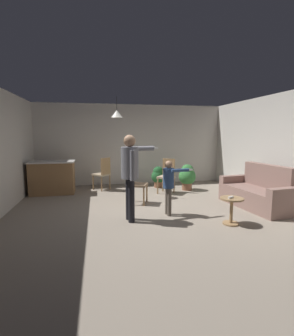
{
  "coord_description": "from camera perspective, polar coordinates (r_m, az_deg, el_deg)",
  "views": [
    {
      "loc": [
        -1.18,
        -5.4,
        1.73
      ],
      "look_at": [
        -0.14,
        -0.19,
        1.0
      ],
      "focal_mm": 26.89,
      "sensor_mm": 36.0,
      "label": 1
    }
  ],
  "objects": [
    {
      "name": "side_table_by_couch",
      "position": [
        5.12,
        18.6,
        -8.52
      ],
      "size": [
        0.44,
        0.44,
        0.52
      ],
      "color": "#99754C",
      "rests_on": "ground"
    },
    {
      "name": "ground",
      "position": [
        5.79,
        0.97,
        -9.56
      ],
      "size": [
        7.68,
        7.68,
        0.0
      ],
      "primitive_type": "plane",
      "color": "gray"
    },
    {
      "name": "potted_plant_corner",
      "position": [
        7.82,
        9.09,
        -1.78
      ],
      "size": [
        0.52,
        0.52,
        0.8
      ],
      "color": "brown",
      "rests_on": "ground"
    },
    {
      "name": "kitchen_counter",
      "position": [
        7.72,
        -20.65,
        -2.02
      ],
      "size": [
        1.26,
        0.66,
        0.95
      ],
      "color": "olive",
      "rests_on": "ground"
    },
    {
      "name": "dining_chair_centre_back",
      "position": [
        7.84,
        -9.93,
        -0.98
      ],
      "size": [
        0.59,
        0.59,
        1.0
      ],
      "rotation": [
        0.0,
        0.0,
        0.77
      ],
      "color": "#99754C",
      "rests_on": "ground"
    },
    {
      "name": "wall_right",
      "position": [
        6.96,
        27.75,
        3.8
      ],
      "size": [
        0.1,
        6.4,
        2.7
      ],
      "primitive_type": "cube",
      "color": "beige",
      "rests_on": "ground"
    },
    {
      "name": "dining_chair_near_wall",
      "position": [
        6.23,
        -2.68,
        -3.15
      ],
      "size": [
        0.55,
        0.55,
        1.0
      ],
      "rotation": [
        0.0,
        0.0,
        4.31
      ],
      "color": "#99754C",
      "rests_on": "ground"
    },
    {
      "name": "ceiling_light_pendant",
      "position": [
        6.92,
        -6.86,
        12.09
      ],
      "size": [
        0.32,
        0.32,
        0.55
      ],
      "color": "silver"
    },
    {
      "name": "person_child",
      "position": [
        5.32,
        5.01,
        -3.09
      ],
      "size": [
        0.62,
        0.34,
        1.17
      ],
      "rotation": [
        0.0,
        0.0,
        -1.43
      ],
      "color": "#60564C",
      "rests_on": "ground"
    },
    {
      "name": "couch_floral",
      "position": [
        6.54,
        23.94,
        -5.22
      ],
      "size": [
        1.06,
        1.89,
        1.0
      ],
      "rotation": [
        0.0,
        0.0,
        1.69
      ],
      "color": "#8C6B60",
      "rests_on": "ground"
    },
    {
      "name": "person_adult",
      "position": [
        4.91,
        -3.76,
        -0.06
      ],
      "size": [
        0.8,
        0.58,
        1.71
      ],
      "rotation": [
        0.0,
        0.0,
        -1.41
      ],
      "color": "black",
      "rests_on": "ground"
    },
    {
      "name": "spare_remote_on_table",
      "position": [
        5.03,
        18.47,
        -6.32
      ],
      "size": [
        0.13,
        0.09,
        0.04
      ],
      "primitive_type": "cube",
      "rotation": [
        0.0,
        0.0,
        2.02
      ],
      "color": "white",
      "rests_on": "side_table_by_couch"
    },
    {
      "name": "wall_back",
      "position": [
        8.69,
        -3.52,
        5.31
      ],
      "size": [
        6.4,
        0.1,
        2.7
      ],
      "primitive_type": "cube",
      "color": "beige",
      "rests_on": "ground"
    },
    {
      "name": "potted_plant_by_wall",
      "position": [
        8.12,
        2.55,
        -1.78
      ],
      "size": [
        0.45,
        0.45,
        0.68
      ],
      "color": "brown",
      "rests_on": "ground"
    },
    {
      "name": "dining_chair_by_counter",
      "position": [
        7.37,
        4.57,
        -1.45
      ],
      "size": [
        0.59,
        0.59,
        1.0
      ],
      "rotation": [
        0.0,
        0.0,
        2.45
      ],
      "color": "#99754C",
      "rests_on": "ground"
    }
  ]
}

